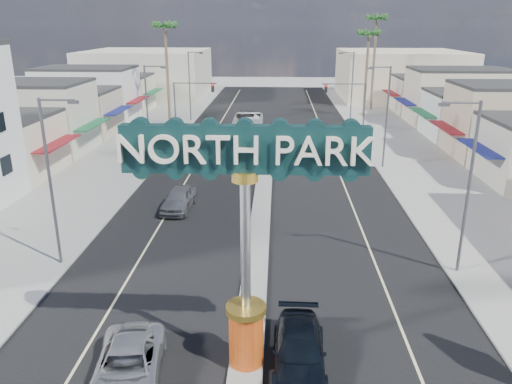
# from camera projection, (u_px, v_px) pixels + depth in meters

# --- Properties ---
(ground) EXTENTS (160.00, 160.00, 0.00)m
(ground) POSITION_uv_depth(u_px,v_px,m) (266.00, 167.00, 45.62)
(ground) COLOR gray
(ground) RESTS_ON ground
(road) EXTENTS (20.00, 120.00, 0.01)m
(road) POSITION_uv_depth(u_px,v_px,m) (266.00, 166.00, 45.62)
(road) COLOR black
(road) RESTS_ON ground
(median_island) EXTENTS (1.30, 30.00, 0.16)m
(median_island) POSITION_uv_depth(u_px,v_px,m) (259.00, 237.00, 30.46)
(median_island) COLOR gray
(median_island) RESTS_ON ground
(sidewalk_left) EXTENTS (8.00, 120.00, 0.12)m
(sidewalk_left) POSITION_uv_depth(u_px,v_px,m) (115.00, 164.00, 46.19)
(sidewalk_left) COLOR gray
(sidewalk_left) RESTS_ON ground
(sidewalk_right) EXTENTS (8.00, 120.00, 0.12)m
(sidewalk_right) POSITION_uv_depth(u_px,v_px,m) (420.00, 168.00, 45.01)
(sidewalk_right) COLOR gray
(sidewalk_right) RESTS_ON ground
(storefront_row_left) EXTENTS (12.00, 42.00, 6.00)m
(storefront_row_left) POSITION_uv_depth(u_px,v_px,m) (63.00, 109.00, 57.97)
(storefront_row_left) COLOR beige
(storefront_row_left) RESTS_ON ground
(storefront_row_right) EXTENTS (12.00, 42.00, 6.00)m
(storefront_row_right) POSITION_uv_depth(u_px,v_px,m) (482.00, 112.00, 55.95)
(storefront_row_right) COLOR #B7B29E
(storefront_row_right) RESTS_ON ground
(backdrop_far_left) EXTENTS (20.00, 20.00, 8.00)m
(backdrop_far_left) POSITION_uv_depth(u_px,v_px,m) (148.00, 74.00, 87.84)
(backdrop_far_left) COLOR #B7B29E
(backdrop_far_left) RESTS_ON ground
(backdrop_far_right) EXTENTS (20.00, 20.00, 8.00)m
(backdrop_far_right) POSITION_uv_depth(u_px,v_px,m) (400.00, 75.00, 85.98)
(backdrop_far_right) COLOR beige
(backdrop_far_right) RESTS_ON ground
(gateway_sign) EXTENTS (8.20, 1.50, 9.15)m
(gateway_sign) POSITION_uv_depth(u_px,v_px,m) (245.00, 222.00, 17.21)
(gateway_sign) COLOR red
(gateway_sign) RESTS_ON median_island
(traffic_signal_left) EXTENTS (5.09, 0.45, 6.00)m
(traffic_signal_left) POSITION_uv_depth(u_px,v_px,m) (190.00, 97.00, 57.88)
(traffic_signal_left) COLOR #47474C
(traffic_signal_left) RESTS_ON ground
(traffic_signal_right) EXTENTS (5.09, 0.45, 6.00)m
(traffic_signal_right) POSITION_uv_depth(u_px,v_px,m) (349.00, 98.00, 57.10)
(traffic_signal_right) COLOR #47474C
(traffic_signal_right) RESTS_ON ground
(streetlight_l_near) EXTENTS (2.03, 0.22, 9.00)m
(streetlight_l_near) POSITION_uv_depth(u_px,v_px,m) (52.00, 175.00, 25.51)
(streetlight_l_near) COLOR #47474C
(streetlight_l_near) RESTS_ON ground
(streetlight_l_mid) EXTENTS (2.03, 0.22, 9.00)m
(streetlight_l_mid) POSITION_uv_depth(u_px,v_px,m) (149.00, 110.00, 44.44)
(streetlight_l_mid) COLOR #47474C
(streetlight_l_mid) RESTS_ON ground
(streetlight_l_far) EXTENTS (2.03, 0.22, 9.00)m
(streetlight_l_far) POSITION_uv_depth(u_px,v_px,m) (191.00, 83.00, 65.25)
(streetlight_l_far) COLOR #47474C
(streetlight_l_far) RESTS_ON ground
(streetlight_r_near) EXTENTS (2.03, 0.22, 9.00)m
(streetlight_r_near) POSITION_uv_depth(u_px,v_px,m) (466.00, 181.00, 24.63)
(streetlight_r_near) COLOR #47474C
(streetlight_r_near) RESTS_ON ground
(streetlight_r_mid) EXTENTS (2.03, 0.22, 9.00)m
(streetlight_r_mid) POSITION_uv_depth(u_px,v_px,m) (385.00, 112.00, 43.56)
(streetlight_r_mid) COLOR #47474C
(streetlight_r_mid) RESTS_ON ground
(streetlight_r_far) EXTENTS (2.03, 0.22, 9.00)m
(streetlight_r_far) POSITION_uv_depth(u_px,v_px,m) (351.00, 83.00, 64.37)
(streetlight_r_far) COLOR #47474C
(streetlight_r_far) RESTS_ON ground
(palm_left_far) EXTENTS (2.60, 2.60, 13.10)m
(palm_left_far) POSITION_uv_depth(u_px,v_px,m) (165.00, 31.00, 61.40)
(palm_left_far) COLOR brown
(palm_left_far) RESTS_ON ground
(palm_right_mid) EXTENTS (2.60, 2.60, 12.10)m
(palm_right_mid) POSITION_uv_depth(u_px,v_px,m) (369.00, 38.00, 66.27)
(palm_right_mid) COLOR brown
(palm_right_mid) RESTS_ON ground
(palm_right_far) EXTENTS (2.60, 2.60, 14.10)m
(palm_right_far) POSITION_uv_depth(u_px,v_px,m) (377.00, 24.00, 71.29)
(palm_right_far) COLOR brown
(palm_right_far) RESTS_ON ground
(suv_left) EXTENTS (2.97, 5.36, 1.42)m
(suv_left) POSITION_uv_depth(u_px,v_px,m) (128.00, 366.00, 17.97)
(suv_left) COLOR silver
(suv_left) RESTS_ON ground
(suv_right) EXTENTS (2.08, 4.92, 1.42)m
(suv_right) POSITION_uv_depth(u_px,v_px,m) (299.00, 351.00, 18.84)
(suv_right) COLOR black
(suv_right) RESTS_ON ground
(car_parked_left) EXTENTS (2.13, 4.67, 1.55)m
(car_parked_left) POSITION_uv_depth(u_px,v_px,m) (179.00, 199.00, 34.89)
(car_parked_left) COLOR slate
(car_parked_left) RESTS_ON ground
(city_bus) EXTENTS (3.08, 12.76, 3.55)m
(city_bus) POSITION_uv_depth(u_px,v_px,m) (246.00, 138.00, 48.97)
(city_bus) COLOR silver
(city_bus) RESTS_ON ground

